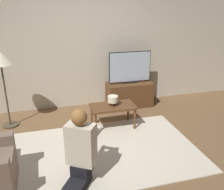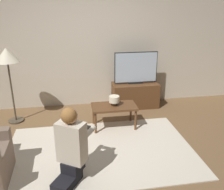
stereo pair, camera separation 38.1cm
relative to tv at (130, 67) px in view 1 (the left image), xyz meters
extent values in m
plane|color=brown|center=(-0.94, -1.60, -0.85)|extent=(10.00, 10.00, 0.00)
cube|color=beige|center=(-0.94, 0.33, 0.45)|extent=(10.00, 0.06, 2.60)
cube|color=beige|center=(-0.94, -1.60, -0.84)|extent=(2.78, 1.82, 0.02)
cube|color=brown|center=(0.00, 0.00, -0.59)|extent=(0.95, 0.44, 0.52)
cube|color=black|center=(0.00, 0.00, -0.31)|extent=(0.30, 0.08, 0.04)
cube|color=black|center=(0.00, 0.00, 0.01)|extent=(0.89, 0.03, 0.63)
cube|color=silver|center=(0.00, 0.00, 0.01)|extent=(0.86, 0.04, 0.60)
cube|color=brown|center=(-0.61, -0.87, -0.45)|extent=(0.78, 0.44, 0.04)
cylinder|color=brown|center=(-0.96, -1.05, -0.66)|extent=(0.04, 0.04, 0.39)
cylinder|color=brown|center=(-0.26, -1.05, -0.66)|extent=(0.04, 0.04, 0.39)
cylinder|color=brown|center=(-0.96, -0.70, -0.66)|extent=(0.04, 0.04, 0.39)
cylinder|color=brown|center=(-0.26, -0.70, -0.66)|extent=(0.04, 0.04, 0.39)
cylinder|color=#4C4233|center=(-2.39, -0.32, -0.84)|extent=(0.28, 0.28, 0.03)
cylinder|color=#4C4233|center=(-2.39, -0.32, -0.16)|extent=(0.03, 0.03, 1.32)
cone|color=#EFE5C6|center=(-2.39, -0.32, 0.41)|extent=(0.42, 0.42, 0.24)
cube|color=black|center=(-1.44, -2.27, -0.78)|extent=(0.40, 0.46, 0.11)
cube|color=black|center=(-1.36, -2.15, -0.66)|extent=(0.31, 0.32, 0.14)
cube|color=beige|center=(-1.36, -2.15, -0.32)|extent=(0.39, 0.35, 0.52)
sphere|color=tan|center=(-1.36, -2.15, 0.03)|extent=(0.18, 0.18, 0.18)
sphere|color=#9E6B38|center=(-1.37, -2.16, 0.04)|extent=(0.19, 0.19, 0.19)
cube|color=black|center=(-1.16, -1.83, -0.30)|extent=(0.13, 0.11, 0.04)
cylinder|color=beige|center=(-1.14, -1.99, -0.30)|extent=(0.22, 0.29, 0.07)
cylinder|color=beige|center=(-1.31, -1.88, -0.30)|extent=(0.22, 0.29, 0.07)
cylinder|color=#4C3823|center=(-0.60, -0.86, -0.40)|extent=(0.10, 0.10, 0.06)
cylinder|color=#EFE5C6|center=(-0.60, -0.86, -0.31)|extent=(0.18, 0.18, 0.11)
camera|label=1|loc=(-1.69, -4.73, 1.27)|focal=40.00mm
camera|label=2|loc=(-1.31, -4.81, 1.27)|focal=40.00mm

